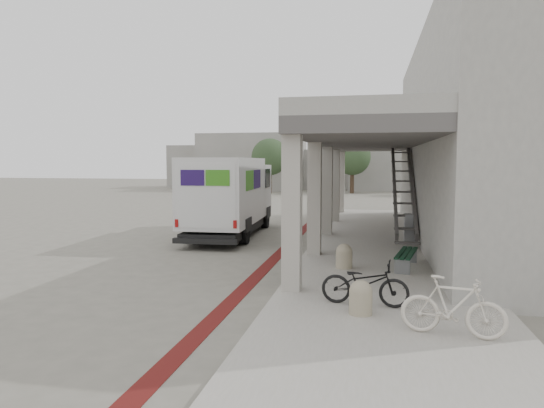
% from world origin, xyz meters
% --- Properties ---
extents(ground, '(120.00, 120.00, 0.00)m').
position_xyz_m(ground, '(0.00, 0.00, 0.00)').
color(ground, '#676459').
rests_on(ground, ground).
extents(bike_lane_stripe, '(0.35, 40.00, 0.01)m').
position_xyz_m(bike_lane_stripe, '(1.00, 2.00, 0.01)').
color(bike_lane_stripe, '#521210').
rests_on(bike_lane_stripe, ground).
extents(sidewalk, '(4.40, 28.00, 0.12)m').
position_xyz_m(sidewalk, '(4.00, 0.00, 0.06)').
color(sidewalk, gray).
rests_on(sidewalk, ground).
extents(transit_building, '(7.60, 17.00, 7.00)m').
position_xyz_m(transit_building, '(6.83, 4.50, 3.40)').
color(transit_building, gray).
rests_on(transit_building, ground).
extents(distant_backdrop, '(28.00, 10.00, 6.50)m').
position_xyz_m(distant_backdrop, '(-2.84, 35.89, 2.70)').
color(distant_backdrop, gray).
rests_on(distant_backdrop, ground).
extents(tree_left, '(3.20, 3.20, 4.80)m').
position_xyz_m(tree_left, '(-5.00, 28.00, 3.18)').
color(tree_left, '#38281C').
rests_on(tree_left, ground).
extents(tree_mid, '(3.20, 3.20, 4.80)m').
position_xyz_m(tree_mid, '(2.00, 30.00, 3.18)').
color(tree_mid, '#38281C').
rests_on(tree_mid, ground).
extents(tree_right, '(3.20, 3.20, 4.80)m').
position_xyz_m(tree_right, '(10.00, 29.00, 3.18)').
color(tree_right, '#38281C').
rests_on(tree_right, ground).
extents(fedex_truck, '(2.44, 6.92, 2.91)m').
position_xyz_m(fedex_truck, '(-1.51, 4.14, 1.55)').
color(fedex_truck, black).
rests_on(fedex_truck, ground).
extents(bench, '(0.69, 1.76, 0.40)m').
position_xyz_m(bench, '(4.58, -0.88, 0.41)').
color(bench, slate).
rests_on(bench, sidewalk).
extents(bollard_near, '(0.40, 0.40, 0.60)m').
position_xyz_m(bollard_near, '(3.55, -4.87, 0.42)').
color(bollard_near, gray).
rests_on(bollard_near, sidewalk).
extents(bollard_far, '(0.41, 0.41, 0.62)m').
position_xyz_m(bollard_far, '(3.05, -1.20, 0.43)').
color(bollard_far, gray).
rests_on(bollard_far, sidewalk).
extents(utility_cabinet, '(0.42, 0.56, 0.93)m').
position_xyz_m(utility_cabinet, '(5.00, 3.23, 0.58)').
color(utility_cabinet, gray).
rests_on(utility_cabinet, sidewalk).
extents(bicycle_black, '(1.66, 0.72, 0.85)m').
position_xyz_m(bicycle_black, '(3.61, -4.33, 0.54)').
color(bicycle_black, black).
rests_on(bicycle_black, sidewalk).
extents(bicycle_cream, '(1.61, 0.71, 0.93)m').
position_xyz_m(bicycle_cream, '(4.94, -5.69, 0.59)').
color(bicycle_cream, beige).
rests_on(bicycle_cream, sidewalk).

